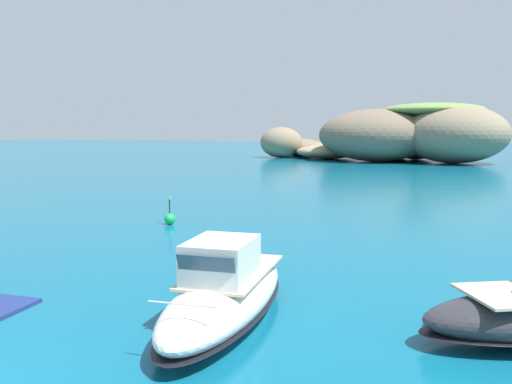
% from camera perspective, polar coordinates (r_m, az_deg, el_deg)
% --- Properties ---
extents(islet_large, '(30.60, 25.26, 8.76)m').
position_cam_1_polar(islet_large, '(83.23, 16.45, 5.97)').
color(islet_large, '#9E8966').
rests_on(islet_large, ground).
extents(islet_small, '(20.35, 18.73, 5.27)m').
position_cam_1_polar(islet_small, '(91.66, 5.54, 4.81)').
color(islet_small, '#9E8966').
rests_on(islet_small, ground).
extents(motorboat_white, '(3.08, 7.35, 2.11)m').
position_cam_1_polar(motorboat_white, '(13.39, -3.32, -10.79)').
color(motorboat_white, white).
rests_on(motorboat_white, ground).
extents(channel_buoy, '(0.56, 0.56, 1.48)m').
position_cam_1_polar(channel_buoy, '(26.92, -9.31, -2.77)').
color(channel_buoy, green).
rests_on(channel_buoy, ground).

